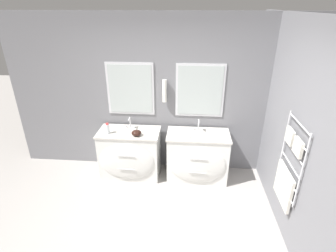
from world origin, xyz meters
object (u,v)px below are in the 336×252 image
(vanity_left, at_px, (130,154))
(toiletry_bottle, at_px, (108,129))
(vanity_right, at_px, (197,157))
(amenity_bowl, at_px, (136,133))

(vanity_left, xyz_separation_m, toiletry_bottle, (-0.32, -0.05, 0.48))
(vanity_right, xyz_separation_m, amenity_bowl, (-0.97, -0.10, 0.44))
(toiletry_bottle, bearing_deg, vanity_left, 9.68)
(vanity_left, height_order, vanity_right, same)
(vanity_left, bearing_deg, toiletry_bottle, -170.32)
(toiletry_bottle, xyz_separation_m, amenity_bowl, (0.47, -0.04, -0.03))
(vanity_left, bearing_deg, vanity_right, 0.00)
(vanity_right, relative_size, amenity_bowl, 6.48)
(toiletry_bottle, relative_size, amenity_bowl, 1.13)
(vanity_right, bearing_deg, vanity_left, 180.00)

